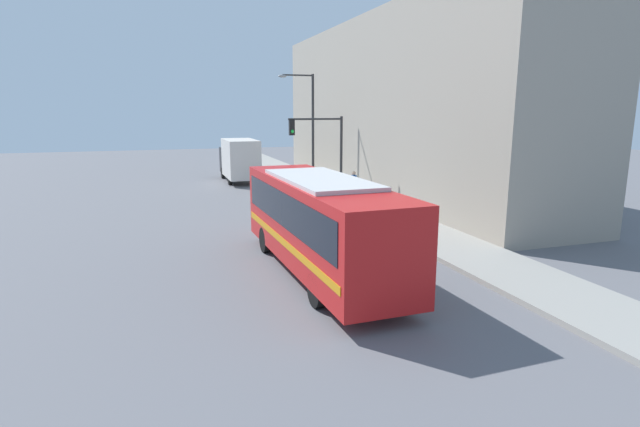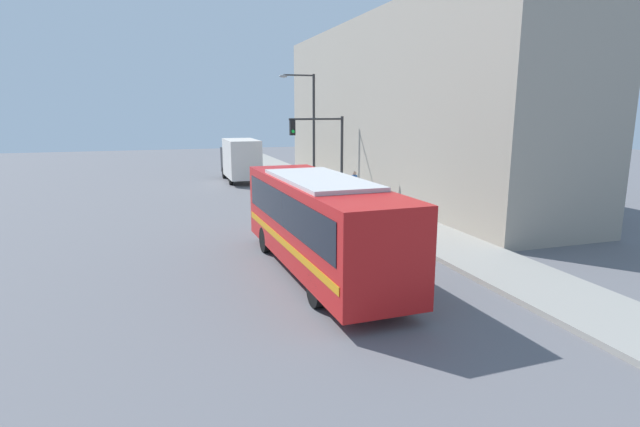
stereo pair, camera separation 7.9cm
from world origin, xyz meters
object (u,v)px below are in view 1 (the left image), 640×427
(parking_meter, at_px, (354,193))
(street_lamp, at_px, (309,122))
(pedestrian_near_corner, at_px, (354,186))
(city_bus, at_px, (320,219))
(fire_hydrant, at_px, (418,231))
(traffic_light_pole, at_px, (323,143))
(delivery_truck, at_px, (239,159))
(pedestrian_mid_block, at_px, (340,184))

(parking_meter, relative_size, street_lamp, 0.16)
(pedestrian_near_corner, bearing_deg, city_bus, -117.33)
(parking_meter, bearing_deg, fire_hydrant, -90.00)
(traffic_light_pole, bearing_deg, delivery_truck, 105.10)
(traffic_light_pole, relative_size, parking_meter, 4.04)
(pedestrian_mid_block, bearing_deg, pedestrian_near_corner, -83.85)
(city_bus, relative_size, street_lamp, 1.33)
(parking_meter, bearing_deg, pedestrian_mid_block, 81.91)
(city_bus, xyz_separation_m, pedestrian_mid_block, (5.67, 13.10, -0.93))
(parking_meter, bearing_deg, delivery_truck, 106.39)
(parking_meter, distance_m, pedestrian_near_corner, 1.96)
(city_bus, relative_size, fire_hydrant, 13.72)
(traffic_light_pole, height_order, parking_meter, traffic_light_pole)
(pedestrian_near_corner, xyz_separation_m, pedestrian_mid_block, (-0.19, 1.76, -0.13))
(fire_hydrant, distance_m, pedestrian_mid_block, 10.71)
(city_bus, distance_m, traffic_light_pole, 12.83)
(street_lamp, height_order, pedestrian_mid_block, street_lamp)
(parking_meter, relative_size, pedestrian_near_corner, 0.67)
(fire_hydrant, relative_size, parking_meter, 0.61)
(city_bus, xyz_separation_m, parking_meter, (5.16, 9.52, -0.90))
(parking_meter, height_order, pedestrian_mid_block, pedestrian_mid_block)
(city_bus, relative_size, pedestrian_mid_block, 6.42)
(city_bus, xyz_separation_m, traffic_light_pole, (4.15, 12.02, 1.70))
(traffic_light_pole, bearing_deg, pedestrian_near_corner, -21.43)
(city_bus, height_order, parking_meter, city_bus)
(fire_hydrant, relative_size, pedestrian_mid_block, 0.47)
(pedestrian_mid_block, bearing_deg, fire_hydrant, -92.73)
(fire_hydrant, height_order, parking_meter, parking_meter)
(street_lamp, bearing_deg, pedestrian_mid_block, -83.22)
(delivery_truck, height_order, pedestrian_near_corner, delivery_truck)
(traffic_light_pole, height_order, pedestrian_near_corner, traffic_light_pole)
(city_bus, height_order, fire_hydrant, city_bus)
(city_bus, bearing_deg, street_lamp, 72.22)
(fire_hydrant, distance_m, street_lamp, 15.97)
(city_bus, distance_m, street_lamp, 18.76)
(fire_hydrant, distance_m, pedestrian_near_corner, 8.97)
(street_lamp, xyz_separation_m, pedestrian_mid_block, (0.56, -4.73, -3.74))
(fire_hydrant, bearing_deg, pedestrian_near_corner, 85.53)
(delivery_truck, xyz_separation_m, street_lamp, (4.01, -5.50, 2.94))
(city_bus, xyz_separation_m, pedestrian_near_corner, (5.86, 11.34, -0.80))
(fire_hydrant, bearing_deg, delivery_truck, 100.99)
(street_lamp, bearing_deg, parking_meter, -89.63)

